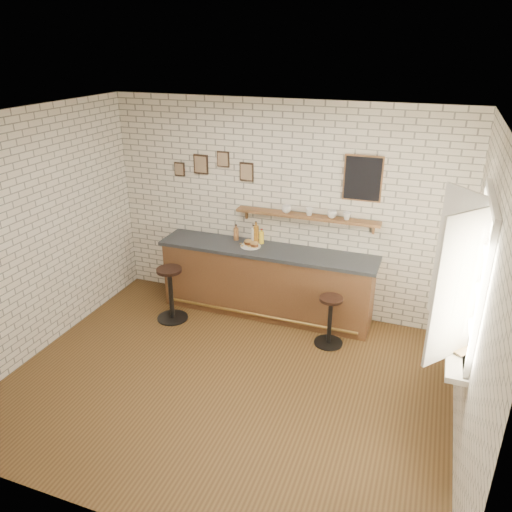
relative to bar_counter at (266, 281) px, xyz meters
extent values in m
plane|color=brown|center=(0.10, -1.70, -0.51)|extent=(5.00, 5.00, 0.00)
cube|color=brown|center=(0.00, 0.00, -0.03)|extent=(3.00, 0.58, 0.96)
cube|color=#2D333A|center=(0.00, 0.00, 0.48)|extent=(3.10, 0.62, 0.05)
cylinder|color=olive|center=(0.00, -0.32, -0.39)|extent=(2.79, 0.04, 0.04)
cylinder|color=white|center=(-0.24, 0.00, 0.51)|extent=(0.28, 0.28, 0.01)
cylinder|color=gold|center=(-0.19, 0.02, 0.52)|extent=(0.05, 0.05, 0.00)
cylinder|color=gold|center=(-0.22, -0.01, 0.52)|extent=(0.05, 0.05, 0.00)
cylinder|color=gold|center=(-0.35, 0.08, 0.52)|extent=(0.06, 0.06, 0.00)
cylinder|color=gold|center=(-0.21, 0.05, 0.52)|extent=(0.06, 0.06, 0.00)
cylinder|color=gold|center=(-0.35, -0.03, 0.52)|extent=(0.06, 0.06, 0.00)
cylinder|color=gold|center=(-0.19, 0.01, 0.52)|extent=(0.04, 0.04, 0.00)
cylinder|color=gold|center=(-0.25, -0.05, 0.52)|extent=(0.05, 0.05, 0.00)
cylinder|color=gold|center=(-0.34, -0.07, 0.52)|extent=(0.04, 0.04, 0.00)
cylinder|color=gold|center=(-0.40, 0.02, 0.52)|extent=(0.05, 0.05, 0.00)
cylinder|color=gold|center=(-0.19, -0.05, 0.52)|extent=(0.06, 0.06, 0.00)
cylinder|color=gold|center=(-0.34, 0.02, 0.52)|extent=(0.04, 0.04, 0.00)
cylinder|color=brown|center=(-0.53, 0.17, 0.60)|extent=(0.07, 0.07, 0.18)
cylinder|color=brown|center=(-0.53, 0.17, 0.71)|extent=(0.03, 0.03, 0.04)
cylinder|color=black|center=(-0.53, 0.17, 0.73)|extent=(0.03, 0.03, 0.01)
cylinder|color=white|center=(-0.26, 0.17, 0.61)|extent=(0.07, 0.07, 0.21)
cylinder|color=white|center=(-0.26, 0.17, 0.73)|extent=(0.02, 0.02, 0.05)
cylinder|color=black|center=(-0.26, 0.17, 0.76)|extent=(0.03, 0.03, 0.01)
cylinder|color=#935A17|center=(-0.22, 0.17, 0.63)|extent=(0.08, 0.08, 0.25)
cylinder|color=#935A17|center=(-0.22, 0.17, 0.78)|extent=(0.03, 0.03, 0.06)
cylinder|color=black|center=(-0.22, 0.17, 0.82)|extent=(0.03, 0.03, 0.01)
cylinder|color=yellow|center=(-0.14, 0.17, 0.59)|extent=(0.07, 0.07, 0.17)
cylinder|color=yellow|center=(-0.14, 0.17, 0.69)|extent=(0.03, 0.03, 0.03)
cylinder|color=maroon|center=(-0.14, 0.17, 0.72)|extent=(0.04, 0.04, 0.01)
cylinder|color=black|center=(-1.20, -0.64, -0.50)|extent=(0.44, 0.44, 0.02)
cylinder|color=black|center=(-1.20, -0.64, -0.12)|extent=(0.07, 0.07, 0.72)
cylinder|color=black|center=(-1.20, -0.64, 0.26)|extent=(0.44, 0.44, 0.04)
cylinder|color=black|center=(1.04, -0.50, -0.50)|extent=(0.38, 0.38, 0.02)
cylinder|color=black|center=(1.04, -0.50, -0.18)|extent=(0.06, 0.06, 0.63)
cylinder|color=black|center=(1.04, -0.50, 0.16)|extent=(0.37, 0.37, 0.04)
cube|color=brown|center=(0.50, 0.20, 0.97)|extent=(2.00, 0.18, 0.04)
cube|color=brown|center=(-0.40, 0.27, 0.89)|extent=(0.03, 0.04, 0.16)
cube|color=brown|center=(1.40, 0.27, 0.89)|extent=(0.03, 0.04, 0.16)
imported|color=white|center=(0.21, 0.20, 1.05)|extent=(0.13, 0.13, 0.10)
imported|color=white|center=(0.54, 0.20, 1.04)|extent=(0.13, 0.13, 0.10)
imported|color=white|center=(0.85, 0.20, 1.04)|extent=(0.14, 0.14, 0.10)
imported|color=white|center=(1.04, 0.20, 1.04)|extent=(0.11, 0.11, 0.10)
cube|color=black|center=(-1.10, 0.28, 1.54)|extent=(0.22, 0.02, 0.28)
cube|color=black|center=(-0.75, 0.28, 1.64)|extent=(0.18, 0.02, 0.22)
cube|color=black|center=(-0.40, 0.28, 1.49)|extent=(0.20, 0.02, 0.26)
cube|color=black|center=(-1.45, 0.28, 1.44)|extent=(0.16, 0.02, 0.20)
cube|color=black|center=(1.20, 0.28, 1.54)|extent=(0.46, 0.02, 0.56)
cube|color=white|center=(2.50, -1.40, 0.39)|extent=(0.20, 1.35, 0.06)
cube|color=white|center=(2.57, -1.40, 1.89)|extent=(0.05, 1.30, 0.06)
cube|color=white|center=(2.57, -1.40, 0.39)|extent=(0.05, 1.30, 0.06)
cube|color=white|center=(2.57, -2.00, 1.14)|extent=(0.05, 0.06, 1.50)
cube|color=white|center=(2.57, -0.80, 1.14)|extent=(0.05, 0.06, 1.50)
cube|color=white|center=(2.42, -1.70, 1.14)|extent=(0.40, 0.46, 1.46)
cube|color=white|center=(2.42, -1.10, 1.14)|extent=(0.40, 0.46, 1.46)
imported|color=tan|center=(2.48, -1.60, 0.43)|extent=(0.24, 0.26, 0.02)
imported|color=tan|center=(2.48, -1.57, 0.45)|extent=(0.24, 0.25, 0.02)
camera|label=1|loc=(2.07, -6.06, 3.18)|focal=35.00mm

